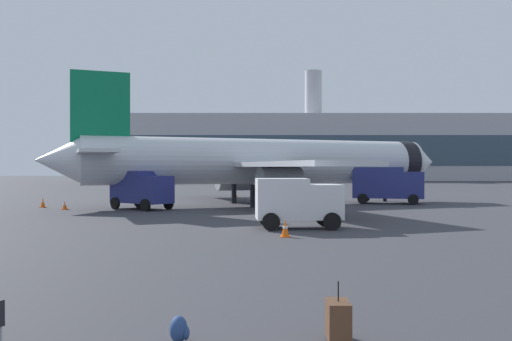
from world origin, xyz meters
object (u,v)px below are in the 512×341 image
(service_truck, at_px, (139,188))
(cargo_van, at_px, (295,200))
(safety_cone_near, at_px, (283,229))
(rolling_suitcase, at_px, (336,320))
(fuel_truck, at_px, (385,183))
(traveller_backpack, at_px, (177,330))
(airplane_at_gate, at_px, (260,162))
(safety_cone_far, at_px, (40,202))
(safety_cone_outer, at_px, (233,194))
(safety_cone_mid, at_px, (62,205))

(service_truck, relative_size, cargo_van, 1.14)
(safety_cone_near, relative_size, rolling_suitcase, 0.70)
(cargo_van, distance_m, rolling_suitcase, 18.10)
(fuel_truck, height_order, safety_cone_near, fuel_truck)
(cargo_van, xyz_separation_m, traveller_backpack, (-3.53, -18.07, -1.22))
(airplane_at_gate, relative_size, rolling_suitcase, 31.42)
(safety_cone_near, height_order, rolling_suitcase, rolling_suitcase)
(safety_cone_near, bearing_deg, service_truck, 121.83)
(rolling_suitcase, distance_m, traveller_backpack, 2.87)
(airplane_at_gate, xyz_separation_m, cargo_van, (1.59, -17.63, -2.21))
(airplane_at_gate, relative_size, cargo_van, 7.64)
(fuel_truck, height_order, traveller_backpack, fuel_truck)
(safety_cone_far, xyz_separation_m, safety_cone_outer, (14.73, 14.72, -0.07))
(service_truck, bearing_deg, airplane_at_gate, 27.88)
(safety_cone_near, bearing_deg, airplane_at_gate, 92.10)
(service_truck, bearing_deg, safety_cone_outer, 68.49)
(airplane_at_gate, relative_size, safety_cone_far, 43.12)
(fuel_truck, distance_m, safety_cone_far, 28.83)
(airplane_at_gate, height_order, safety_cone_far, airplane_at_gate)
(airplane_at_gate, xyz_separation_m, fuel_truck, (10.97, 1.46, -1.88))
(service_truck, height_order, safety_cone_near, service_truck)
(fuel_truck, bearing_deg, traveller_backpack, -109.16)
(service_truck, height_order, traveller_backpack, service_truck)
(safety_cone_near, relative_size, safety_cone_outer, 1.19)
(safety_cone_outer, bearing_deg, fuel_truck, -36.66)
(cargo_van, distance_m, traveller_backpack, 18.45)
(cargo_van, height_order, traveller_backpack, cargo_van)
(service_truck, height_order, fuel_truck, fuel_truck)
(service_truck, distance_m, safety_cone_outer, 17.86)
(rolling_suitcase, bearing_deg, cargo_van, 87.90)
(safety_cone_far, relative_size, safety_cone_outer, 1.23)
(cargo_van, xyz_separation_m, safety_cone_far, (-19.06, 14.57, -1.05))
(safety_cone_outer, bearing_deg, safety_cone_near, -83.88)
(fuel_truck, xyz_separation_m, safety_cone_far, (-28.44, -4.52, -1.38))
(safety_cone_near, relative_size, safety_cone_far, 0.97)
(fuel_truck, bearing_deg, rolling_suitcase, -105.13)
(service_truck, distance_m, traveller_backpack, 31.68)
(safety_cone_near, bearing_deg, traveller_backpack, -100.52)
(safety_cone_far, xyz_separation_m, rolling_suitcase, (18.40, -32.63, -0.00))
(fuel_truck, bearing_deg, safety_cone_far, -170.98)
(safety_cone_mid, bearing_deg, safety_cone_near, -45.32)
(airplane_at_gate, height_order, cargo_van, airplane_at_gate)
(fuel_truck, distance_m, safety_cone_outer, 17.16)
(fuel_truck, height_order, rolling_suitcase, fuel_truck)
(safety_cone_mid, relative_size, safety_cone_far, 0.79)
(safety_cone_near, height_order, traveller_backpack, safety_cone_near)
(safety_cone_mid, bearing_deg, safety_cone_outer, 53.99)
(safety_cone_mid, height_order, safety_cone_outer, safety_cone_outer)
(cargo_van, relative_size, traveller_backpack, 9.43)
(cargo_van, relative_size, safety_cone_far, 5.65)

